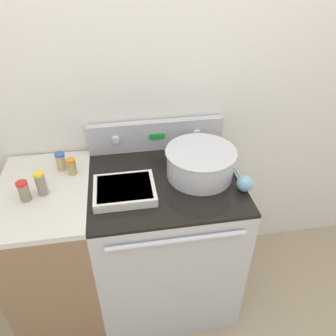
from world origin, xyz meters
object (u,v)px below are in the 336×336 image
(spice_jar_orange_cap, at_px, (72,166))
(spice_jar_red_cap, at_px, (24,191))
(mixing_bowl, at_px, (200,162))
(ladle, at_px, (245,183))
(spice_jar_yellow_cap, at_px, (41,183))
(casserole_dish, at_px, (125,190))
(spice_jar_blue_cap, at_px, (61,161))

(spice_jar_orange_cap, height_order, spice_jar_red_cap, spice_jar_red_cap)
(mixing_bowl, relative_size, spice_jar_orange_cap, 4.00)
(spice_jar_red_cap, bearing_deg, ladle, -4.36)
(ladle, bearing_deg, spice_jar_yellow_cap, 173.33)
(spice_jar_orange_cap, relative_size, spice_jar_yellow_cap, 0.74)
(casserole_dish, distance_m, spice_jar_orange_cap, 0.33)
(casserole_dish, xyz_separation_m, spice_jar_yellow_cap, (-0.40, 0.06, 0.05))
(spice_jar_yellow_cap, bearing_deg, spice_jar_orange_cap, 47.85)
(spice_jar_orange_cap, bearing_deg, casserole_dish, -37.31)
(spice_jar_red_cap, bearing_deg, mixing_bowl, 4.70)
(spice_jar_yellow_cap, bearing_deg, casserole_dish, -7.90)
(spice_jar_orange_cap, distance_m, spice_jar_yellow_cap, 0.20)
(mixing_bowl, height_order, spice_jar_red_cap, mixing_bowl)
(ladle, xyz_separation_m, spice_jar_blue_cap, (-0.92, 0.32, 0.02))
(mixing_bowl, xyz_separation_m, spice_jar_orange_cap, (-0.67, 0.11, -0.03))
(mixing_bowl, bearing_deg, spice_jar_red_cap, -175.30)
(ladle, bearing_deg, casserole_dish, 174.14)
(mixing_bowl, distance_m, spice_jar_blue_cap, 0.75)
(ladle, height_order, spice_jar_blue_cap, spice_jar_blue_cap)
(spice_jar_blue_cap, bearing_deg, mixing_bowl, -12.49)
(casserole_dish, height_order, spice_jar_yellow_cap, spice_jar_yellow_cap)
(casserole_dish, distance_m, spice_jar_blue_cap, 0.41)
(ladle, xyz_separation_m, spice_jar_red_cap, (-1.07, 0.08, 0.02))
(mixing_bowl, height_order, spice_jar_orange_cap, mixing_bowl)
(mixing_bowl, relative_size, casserole_dish, 1.23)
(mixing_bowl, bearing_deg, ladle, -38.59)
(mixing_bowl, xyz_separation_m, spice_jar_red_cap, (-0.88, -0.07, -0.02))
(spice_jar_orange_cap, xyz_separation_m, spice_jar_yellow_cap, (-0.13, -0.15, 0.02))
(spice_jar_orange_cap, height_order, spice_jar_blue_cap, spice_jar_blue_cap)
(casserole_dish, relative_size, ladle, 1.12)
(casserole_dish, distance_m, ladle, 0.60)
(mixing_bowl, distance_m, spice_jar_red_cap, 0.88)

